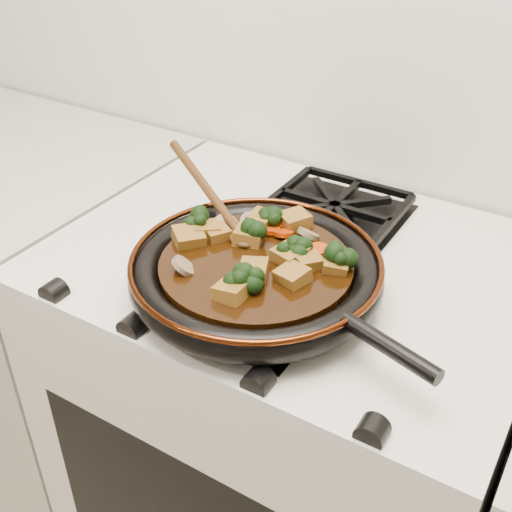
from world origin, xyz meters
The scene contains 35 objects.
stove centered at (0.00, 1.69, 0.45)m, with size 0.76×0.60×0.90m, color silver.
burner_grate_front centered at (0.00, 1.55, 0.91)m, with size 0.23×0.23×0.03m, color black, non-canonical shape.
burner_grate_back centered at (0.00, 1.83, 0.91)m, with size 0.23×0.23×0.03m, color black, non-canonical shape.
skillet centered at (0.00, 1.56, 0.94)m, with size 0.48×0.36×0.05m.
braising_sauce centered at (0.00, 1.56, 0.95)m, with size 0.28×0.28×0.02m, color black.
tofu_cube_0 centered at (0.02, 1.48, 0.97)m, with size 0.04×0.04×0.02m, color brown.
tofu_cube_1 centered at (0.00, 1.68, 0.97)m, with size 0.04×0.04×0.02m, color brown.
tofu_cube_2 centered at (0.02, 1.53, 0.97)m, with size 0.04×0.04×0.02m, color brown.
tofu_cube_3 centered at (-0.11, 1.56, 0.97)m, with size 0.04×0.04×0.02m, color brown.
tofu_cube_4 centered at (-0.08, 1.59, 0.97)m, with size 0.03×0.03×0.02m, color brown.
tofu_cube_5 centered at (0.04, 1.59, 0.97)m, with size 0.04×0.04×0.02m, color brown.
tofu_cube_6 centered at (0.11, 1.60, 0.97)m, with size 0.03×0.03×0.02m, color brown.
tofu_cube_7 centered at (0.07, 1.59, 0.97)m, with size 0.04×0.03×0.02m, color brown.
tofu_cube_8 centered at (-0.04, 1.61, 0.97)m, with size 0.04×0.04×0.02m, color brown.
tofu_cube_9 centered at (0.07, 1.55, 0.97)m, with size 0.04×0.04×0.02m, color brown.
tofu_cube_10 centered at (-0.10, 1.59, 0.97)m, with size 0.04×0.04×0.02m, color brown.
tofu_cube_11 centered at (-0.05, 1.66, 0.97)m, with size 0.04×0.04×0.02m, color brown.
broccoli_floret_0 centered at (0.04, 1.60, 0.97)m, with size 0.06×0.06×0.05m, color black, non-canonical shape.
broccoli_floret_1 centered at (-0.03, 1.67, 0.97)m, with size 0.06×0.06×0.05m, color black, non-canonical shape.
broccoli_floret_2 centered at (-0.03, 1.60, 0.97)m, with size 0.06×0.06×0.06m, color black, non-canonical shape.
broccoli_floret_3 centered at (0.11, 1.62, 0.97)m, with size 0.06×0.06×0.05m, color black, non-canonical shape.
broccoli_floret_4 centered at (0.02, 1.50, 0.97)m, with size 0.06×0.06×0.05m, color black, non-canonical shape.
broccoli_floret_5 centered at (-0.11, 1.59, 0.97)m, with size 0.06×0.06×0.05m, color black, non-canonical shape.
carrot_coin_0 centered at (-0.02, 1.64, 0.96)m, with size 0.03×0.03×0.01m, color #A32B04.
carrot_coin_1 centered at (-0.02, 1.68, 0.96)m, with size 0.03×0.03×0.01m, color #A32B04.
carrot_coin_2 centered at (0.07, 1.63, 0.96)m, with size 0.03×0.03×0.01m, color #A32B04.
carrot_coin_3 centered at (0.04, 1.60, 0.96)m, with size 0.03×0.03×0.01m, color #A32B04.
carrot_coin_4 centered at (0.03, 1.60, 0.96)m, with size 0.03×0.03×0.01m, color #A32B04.
carrot_coin_5 centered at (0.00, 1.65, 0.96)m, with size 0.03×0.03×0.01m, color #A32B04.
mushroom_slice_0 centered at (0.04, 1.66, 0.97)m, with size 0.03×0.03×0.01m, color #786445.
mushroom_slice_1 centered at (-0.09, 1.61, 0.97)m, with size 0.04×0.04×0.01m, color #786445.
mushroom_slice_2 centered at (-0.06, 1.65, 0.97)m, with size 0.03×0.03×0.01m, color #786445.
mushroom_slice_3 centered at (-0.07, 1.49, 0.97)m, with size 0.04×0.04×0.01m, color #786445.
mushroom_slice_4 centered at (-0.08, 1.62, 0.97)m, with size 0.04×0.04×0.01m, color #786445.
wooden_spoon centered at (-0.11, 1.64, 0.98)m, with size 0.15×0.10×0.25m.
Camera 1 is at (0.39, 0.92, 1.47)m, focal length 45.00 mm.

